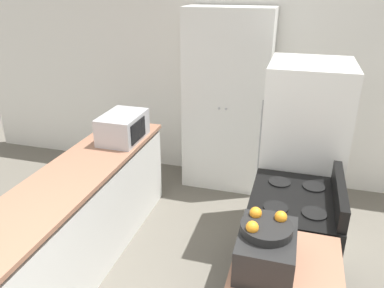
{
  "coord_description": "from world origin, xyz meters",
  "views": [
    {
      "loc": [
        0.83,
        -0.95,
        2.33
      ],
      "look_at": [
        0.0,
        1.88,
        1.05
      ],
      "focal_mm": 35.0,
      "sensor_mm": 36.0,
      "label": 1
    }
  ],
  "objects_px": {
    "stove": "(289,246)",
    "microwave": "(123,127)",
    "fruit_bowl": "(266,226)",
    "refrigerator": "(301,156)",
    "toaster_oven": "(266,250)",
    "pantry_cabinet": "(227,102)"
  },
  "relations": [
    {
      "from": "pantry_cabinet",
      "to": "microwave",
      "type": "bearing_deg",
      "value": -128.95
    },
    {
      "from": "microwave",
      "to": "pantry_cabinet",
      "type": "bearing_deg",
      "value": 51.05
    },
    {
      "from": "pantry_cabinet",
      "to": "stove",
      "type": "height_order",
      "value": "pantry_cabinet"
    },
    {
      "from": "stove",
      "to": "toaster_oven",
      "type": "height_order",
      "value": "toaster_oven"
    },
    {
      "from": "microwave",
      "to": "toaster_oven",
      "type": "bearing_deg",
      "value": -42.79
    },
    {
      "from": "stove",
      "to": "refrigerator",
      "type": "xyz_separation_m",
      "value": [
        0.03,
        0.81,
        0.41
      ]
    },
    {
      "from": "refrigerator",
      "to": "stove",
      "type": "bearing_deg",
      "value": -91.85
    },
    {
      "from": "stove",
      "to": "pantry_cabinet",
      "type": "bearing_deg",
      "value": 117.11
    },
    {
      "from": "pantry_cabinet",
      "to": "fruit_bowl",
      "type": "xyz_separation_m",
      "value": [
        0.69,
        -2.42,
        0.09
      ]
    },
    {
      "from": "pantry_cabinet",
      "to": "refrigerator",
      "type": "bearing_deg",
      "value": -44.17
    },
    {
      "from": "stove",
      "to": "toaster_oven",
      "type": "distance_m",
      "value": 0.97
    },
    {
      "from": "toaster_oven",
      "to": "fruit_bowl",
      "type": "bearing_deg",
      "value": 123.37
    },
    {
      "from": "toaster_oven",
      "to": "fruit_bowl",
      "type": "xyz_separation_m",
      "value": [
        -0.01,
        0.02,
        0.14
      ]
    },
    {
      "from": "stove",
      "to": "fruit_bowl",
      "type": "distance_m",
      "value": 1.04
    },
    {
      "from": "stove",
      "to": "microwave",
      "type": "height_order",
      "value": "microwave"
    },
    {
      "from": "fruit_bowl",
      "to": "microwave",
      "type": "bearing_deg",
      "value": 137.37
    },
    {
      "from": "stove",
      "to": "fruit_bowl",
      "type": "height_order",
      "value": "fruit_bowl"
    },
    {
      "from": "refrigerator",
      "to": "toaster_oven",
      "type": "xyz_separation_m",
      "value": [
        -0.17,
        -1.59,
        0.14
      ]
    },
    {
      "from": "stove",
      "to": "refrigerator",
      "type": "distance_m",
      "value": 0.9
    },
    {
      "from": "toaster_oven",
      "to": "fruit_bowl",
      "type": "relative_size",
      "value": 1.48
    },
    {
      "from": "pantry_cabinet",
      "to": "toaster_oven",
      "type": "xyz_separation_m",
      "value": [
        0.71,
        -2.44,
        -0.05
      ]
    },
    {
      "from": "toaster_oven",
      "to": "stove",
      "type": "bearing_deg",
      "value": 79.83
    }
  ]
}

